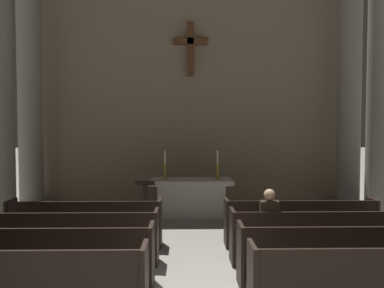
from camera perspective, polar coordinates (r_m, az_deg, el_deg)
pew_left_row_1 at (r=5.40m, az=-23.83°, el=-18.46°), size 3.03×0.50×0.95m
pew_left_row_2 at (r=6.27m, az=-20.22°, el=-15.42°), size 3.03×0.50×0.95m
pew_left_row_3 at (r=7.17m, az=-17.57°, el=-13.10°), size 3.03×0.50×0.95m
pew_left_row_4 at (r=8.08m, az=-15.55°, el=-11.27°), size 3.03×0.50×0.95m
pew_right_row_1 at (r=5.53m, az=25.08°, el=-17.97°), size 3.03×0.50×0.95m
pew_right_row_2 at (r=6.38m, az=21.05°, el=-15.11°), size 3.03×0.50×0.95m
pew_right_row_3 at (r=7.26m, az=18.05°, el=-12.89°), size 3.03×0.50×0.95m
pew_right_row_4 at (r=8.17m, az=15.75°, el=-11.13°), size 3.03×0.50×0.95m
column_right_third at (r=10.43m, az=26.37°, el=9.09°), size 0.99×0.99×7.44m
column_left_fourth at (r=11.93m, az=-23.01°, el=8.29°), size 0.99×0.99×7.44m
column_right_fourth at (r=12.06m, az=22.37°, el=8.24°), size 0.99×0.99×7.44m
altar at (r=10.32m, az=-0.12°, el=-7.85°), size 2.20×0.90×1.01m
candlestick_left at (r=10.22m, az=-4.05°, el=-3.85°), size 0.16×0.16×0.76m
candlestick_right at (r=10.24m, az=3.81°, el=-3.83°), size 0.16×0.16×0.76m
apse_with_cross at (r=12.08m, az=-0.26°, el=11.68°), size 10.22×0.44×8.62m
lectern at (r=9.18m, az=-6.95°, el=-9.08°), size 0.44×0.36×1.15m
lone_worshipper at (r=7.02m, az=11.28°, el=-11.54°), size 0.32×0.43×1.32m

